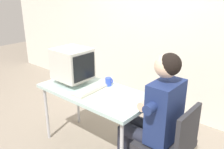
{
  "coord_description": "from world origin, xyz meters",
  "views": [
    {
      "loc": [
        1.75,
        -1.76,
        1.85
      ],
      "look_at": [
        0.25,
        0.0,
        1.0
      ],
      "focal_mm": 38.9,
      "sensor_mm": 36.0,
      "label": 1
    }
  ],
  "objects_px": {
    "desk": "(95,95)",
    "office_chair": "(171,142)",
    "desk_mug": "(109,82)",
    "person_seated": "(155,113)",
    "keyboard": "(91,89)",
    "crt_monitor": "(72,64)"
  },
  "relations": [
    {
      "from": "office_chair",
      "to": "keyboard",
      "type": "bearing_deg",
      "value": -175.35
    },
    {
      "from": "office_chair",
      "to": "desk_mug",
      "type": "relative_size",
      "value": 8.98
    },
    {
      "from": "desk_mug",
      "to": "desk",
      "type": "bearing_deg",
      "value": -96.41
    },
    {
      "from": "crt_monitor",
      "to": "keyboard",
      "type": "xyz_separation_m",
      "value": [
        0.33,
        -0.03,
        -0.22
      ]
    },
    {
      "from": "desk_mug",
      "to": "keyboard",
      "type": "bearing_deg",
      "value": -102.29
    },
    {
      "from": "crt_monitor",
      "to": "desk_mug",
      "type": "relative_size",
      "value": 4.38
    },
    {
      "from": "desk",
      "to": "person_seated",
      "type": "height_order",
      "value": "person_seated"
    },
    {
      "from": "desk",
      "to": "keyboard",
      "type": "height_order",
      "value": "keyboard"
    },
    {
      "from": "crt_monitor",
      "to": "office_chair",
      "type": "xyz_separation_m",
      "value": [
        1.29,
        0.05,
        -0.5
      ]
    },
    {
      "from": "keyboard",
      "to": "office_chair",
      "type": "height_order",
      "value": "office_chair"
    },
    {
      "from": "desk",
      "to": "office_chair",
      "type": "distance_m",
      "value": 0.96
    },
    {
      "from": "crt_monitor",
      "to": "keyboard",
      "type": "distance_m",
      "value": 0.39
    },
    {
      "from": "office_chair",
      "to": "person_seated",
      "type": "bearing_deg",
      "value": 180.0
    },
    {
      "from": "crt_monitor",
      "to": "office_chair",
      "type": "height_order",
      "value": "crt_monitor"
    },
    {
      "from": "desk",
      "to": "keyboard",
      "type": "bearing_deg",
      "value": -133.97
    },
    {
      "from": "person_seated",
      "to": "crt_monitor",
      "type": "bearing_deg",
      "value": -177.44
    },
    {
      "from": "office_chair",
      "to": "desk",
      "type": "bearing_deg",
      "value": -177.02
    },
    {
      "from": "keyboard",
      "to": "person_seated",
      "type": "height_order",
      "value": "person_seated"
    },
    {
      "from": "keyboard",
      "to": "desk_mug",
      "type": "relative_size",
      "value": 5.01
    },
    {
      "from": "keyboard",
      "to": "desk",
      "type": "bearing_deg",
      "value": 46.03
    },
    {
      "from": "crt_monitor",
      "to": "desk_mug",
      "type": "distance_m",
      "value": 0.47
    },
    {
      "from": "desk",
      "to": "office_chair",
      "type": "bearing_deg",
      "value": 2.98
    }
  ]
}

